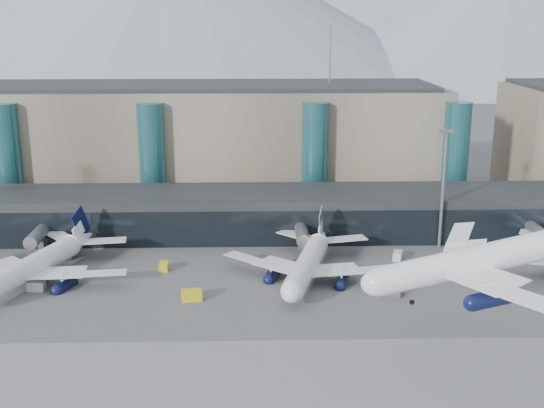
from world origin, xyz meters
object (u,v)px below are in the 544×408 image
Objects in this scene: veh_d at (397,256)px; veh_g at (394,274)px; veh_f at (63,254)px; lightmast_mid at (443,182)px; veh_h at (192,295)px; veh_b at (164,267)px; veh_c at (393,289)px; jet_parked_left at (43,255)px; hero_jet at (493,251)px; jet_parked_mid at (310,253)px; veh_a at (36,286)px.

veh_g is (-2.56, -9.53, -0.23)m from veh_d.
lightmast_mid is at bearing -126.37° from veh_f.
veh_f is at bearing 132.33° from veh_h.
veh_f reaches higher than veh_b.
veh_h is at bearing -142.20° from veh_c.
jet_parked_left is at bearing 148.01° from veh_h.
veh_d is at bearing -63.76° from jet_parked_left.
hero_jet is (-7.65, -52.64, 3.43)m from lightmast_mid.
jet_parked_left is at bearing -104.03° from veh_g.
jet_parked_left is 10.77m from veh_f.
lightmast_mid is 53.30m from hero_jet.
jet_parked_mid is 9.72× the size of veh_c.
veh_g is at bearing -80.69° from jet_parked_mid.
hero_jet is at bearing -98.27° from lightmast_mid.
veh_g is (66.23, -11.82, -0.46)m from veh_f.
hero_jet is 48.15m from veh_d.
veh_d is 9.87m from veh_g.
jet_parked_left is at bearing 96.18° from veh_b.
hero_jet is 10.00× the size of veh_h.
veh_c is at bearing -7.21° from veh_h.
veh_b is 47.38m from veh_d.
veh_d is at bearing 110.99° from veh_c.
lightmast_mid is 60.66m from veh_b.
veh_a is 70.52m from veh_d.
veh_h is (-43.31, 25.31, -16.87)m from hero_jet.
veh_d is at bearing 152.36° from veh_g.
jet_parked_mid reaches higher than veh_h.
veh_d reaches higher than veh_b.
veh_f is (0.25, 16.65, 0.22)m from veh_a.
hero_jet is at bearing -40.33° from veh_h.
jet_parked_mid is at bearing -151.96° from lightmast_mid.
veh_h is at bearing -92.20° from jet_parked_left.
veh_g is 39.11m from veh_h.
veh_a is (-50.42, -6.47, -3.55)m from jet_parked_mid.
veh_a is 0.82× the size of veh_c.
lightmast_mid is 7.23× the size of veh_h.
hero_jet reaches higher than veh_g.
lightmast_mid is 0.70× the size of jet_parked_mid.
jet_parked_left is 10.56× the size of veh_h.
jet_parked_left is at bearing -153.76° from veh_c.
veh_h is (-50.96, -27.33, -13.44)m from lightmast_mid.
jet_parked_left is at bearing 135.73° from veh_f.
veh_d is (18.62, 7.90, -3.55)m from jet_parked_mid.
hero_jet reaches higher than jet_parked_left.
lightmast_mid is 8.49× the size of veh_d.
hero_jet is 0.97× the size of jet_parked_mid.
jet_parked_left is 9.60× the size of veh_f.
veh_g is at bearing -177.29° from veh_d.
veh_c is at bearing -25.43° from veh_g.
veh_d is 1.40× the size of veh_g.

